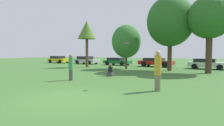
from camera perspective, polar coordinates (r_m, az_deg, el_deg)
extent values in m
plane|color=#3D6B2D|center=(7.83, -13.56, -10.50)|extent=(120.00, 120.00, 0.00)
cylinder|color=#3F3F47|center=(12.72, -12.55, -3.71)|extent=(0.25, 0.25, 0.68)
cylinder|color=#337F4C|center=(12.65, -12.59, -0.34)|extent=(0.29, 0.29, 0.83)
sphere|color=#8C6647|center=(12.63, -12.62, 2.02)|extent=(0.24, 0.24, 0.24)
cylinder|color=#726651|center=(9.20, 13.86, -6.02)|extent=(0.28, 0.28, 0.77)
cylinder|color=#BF8C26|center=(9.11, 13.93, -0.69)|extent=(0.33, 0.33, 0.94)
sphere|color=tan|center=(9.09, 13.97, 2.97)|extent=(0.25, 0.25, 0.25)
cylinder|color=#F21E72|center=(9.74, 4.38, 6.15)|extent=(0.26, 0.26, 0.07)
cube|color=#3F3F47|center=(14.66, -0.51, -3.45)|extent=(0.46, 0.39, 0.31)
cylinder|color=black|center=(14.63, -0.51, -2.03)|extent=(0.35, 0.35, 0.42)
sphere|color=brown|center=(14.60, -0.51, -0.80)|extent=(0.23, 0.23, 0.23)
cylinder|color=brown|center=(24.09, -7.73, 3.06)|extent=(0.35, 0.35, 3.65)
cone|color=#4C7528|center=(24.27, -7.79, 10.12)|extent=(2.32, 2.32, 2.32)
cylinder|color=#473323|center=(21.32, 4.38, 1.19)|extent=(0.26, 0.26, 2.25)
ellipsoid|color=#33702D|center=(21.35, 4.40, 6.66)|extent=(3.31, 3.31, 3.79)
cylinder|color=#473323|center=(19.93, 17.36, 3.11)|extent=(0.43, 0.43, 3.77)
ellipsoid|color=#286023|center=(20.19, 17.51, 12.15)|extent=(4.69, 4.69, 5.11)
cylinder|color=#473323|center=(18.75, 27.69, 3.21)|extent=(0.53, 0.53, 3.96)
sphere|color=#286023|center=(19.02, 27.92, 12.39)|extent=(3.83, 3.83, 3.83)
cube|color=gold|center=(35.62, -16.09, 0.92)|extent=(4.39, 1.96, 0.54)
cube|color=black|center=(35.85, -16.44, 1.73)|extent=(2.43, 1.67, 0.46)
cylinder|color=black|center=(35.23, -13.55, 0.58)|extent=(0.68, 0.21, 0.67)
cylinder|color=black|center=(34.02, -15.77, 0.46)|extent=(0.68, 0.21, 0.67)
cylinder|color=black|center=(37.23, -16.37, 0.67)|extent=(0.68, 0.21, 0.67)
cylinder|color=black|center=(36.09, -18.56, 0.56)|extent=(0.68, 0.21, 0.67)
cube|color=#B2B2B7|center=(31.47, -7.86, 0.71)|extent=(4.35, 1.94, 0.52)
cube|color=black|center=(31.67, -8.30, 1.63)|extent=(2.42, 1.66, 0.49)
cylinder|color=black|center=(31.32, -4.95, 0.33)|extent=(0.65, 0.19, 0.65)
cylinder|color=black|center=(29.94, -7.07, 0.19)|extent=(0.65, 0.19, 0.65)
cylinder|color=black|center=(33.03, -8.57, 0.45)|extent=(0.65, 0.19, 0.65)
cylinder|color=black|center=(31.73, -10.72, 0.32)|extent=(0.65, 0.19, 0.65)
cube|color=#196633|center=(28.02, 1.68, 0.35)|extent=(4.22, 1.91, 0.47)
cube|color=black|center=(28.17, 1.14, 1.26)|extent=(2.34, 1.63, 0.41)
cylinder|color=black|center=(28.15, 4.85, -0.02)|extent=(0.62, 0.23, 0.61)
cylinder|color=black|center=(26.62, 3.04, -0.20)|extent=(0.62, 0.23, 0.61)
cylinder|color=black|center=(29.47, 0.45, 0.13)|extent=(0.62, 0.23, 0.61)
cylinder|color=black|center=(28.01, -1.51, -0.03)|extent=(0.62, 0.23, 0.61)
cube|color=red|center=(25.39, 13.47, 0.13)|extent=(4.65, 1.88, 0.51)
cube|color=black|center=(25.50, 12.75, 1.14)|extent=(2.58, 1.60, 0.37)
cylinder|color=black|center=(25.78, 17.08, -0.33)|extent=(0.71, 0.20, 0.71)
cylinder|color=black|center=(24.14, 15.94, -0.53)|extent=(0.71, 0.20, 0.71)
cylinder|color=black|center=(26.71, 11.22, -0.13)|extent=(0.71, 0.20, 0.71)
cylinder|color=black|center=(25.14, 9.74, -0.32)|extent=(0.71, 0.20, 0.71)
cube|color=silver|center=(23.79, 27.38, -0.39)|extent=(4.10, 1.94, 0.54)
cube|color=black|center=(23.80, 26.68, 0.75)|extent=(2.28, 1.66, 0.39)
cylinder|color=black|center=(24.60, 30.49, -0.88)|extent=(0.62, 0.19, 0.62)
cylinder|color=black|center=(22.81, 30.26, -1.15)|extent=(0.62, 0.19, 0.62)
cylinder|color=black|center=(24.85, 24.72, -0.70)|extent=(0.62, 0.19, 0.62)
cylinder|color=black|center=(23.08, 24.04, -0.95)|extent=(0.62, 0.19, 0.62)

